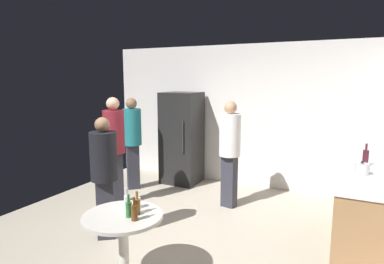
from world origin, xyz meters
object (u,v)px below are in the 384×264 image
(foreground_table, at_px, (123,225))
(kettle, at_px, (362,169))
(person_in_white_shirt, at_px, (230,146))
(person_in_maroon_shirt, at_px, (114,143))
(beer_bottle_clear, at_px, (127,202))
(beer_bottle_brown, at_px, (134,212))
(person_in_teal_shirt, at_px, (132,136))
(person_in_black_shirt, at_px, (104,169))
(beer_bottle_amber, at_px, (137,205))
(refrigerator, at_px, (182,138))
(plastic_cup_white, at_px, (137,203))
(wine_bottle_on_counter, at_px, (366,158))
(beer_bottle_green, at_px, (129,209))

(foreground_table, bearing_deg, kettle, 43.56)
(person_in_white_shirt, xyz_separation_m, person_in_maroon_shirt, (-1.70, -0.76, 0.04))
(foreground_table, height_order, beer_bottle_clear, beer_bottle_clear)
(beer_bottle_brown, relative_size, person_in_teal_shirt, 0.13)
(beer_bottle_brown, distance_m, person_in_black_shirt, 1.26)
(beer_bottle_clear, bearing_deg, person_in_maroon_shirt, 133.02)
(kettle, relative_size, beer_bottle_amber, 1.06)
(refrigerator, relative_size, beer_bottle_amber, 7.83)
(plastic_cup_white, xyz_separation_m, person_in_white_shirt, (0.20, 2.22, 0.22))
(kettle, relative_size, person_in_maroon_shirt, 0.14)
(person_in_teal_shirt, bearing_deg, person_in_black_shirt, -19.28)
(beer_bottle_amber, xyz_separation_m, person_in_maroon_shirt, (-1.59, 1.57, 0.22))
(wine_bottle_on_counter, bearing_deg, person_in_teal_shirt, -179.95)
(person_in_black_shirt, distance_m, person_in_teal_shirt, 1.98)
(refrigerator, height_order, beer_bottle_brown, refrigerator)
(plastic_cup_white, relative_size, person_in_black_shirt, 0.07)
(beer_bottle_clear, relative_size, person_in_maroon_shirt, 0.13)
(beer_bottle_amber, relative_size, person_in_maroon_shirt, 0.13)
(beer_bottle_amber, distance_m, person_in_maroon_shirt, 2.25)
(beer_bottle_brown, xyz_separation_m, person_in_teal_shirt, (-1.90, 2.51, 0.19))
(kettle, bearing_deg, plastic_cup_white, -139.34)
(foreground_table, relative_size, plastic_cup_white, 7.27)
(person_in_black_shirt, xyz_separation_m, person_in_teal_shirt, (-0.88, 1.77, 0.08))
(plastic_cup_white, height_order, person_in_maroon_shirt, person_in_maroon_shirt)
(wine_bottle_on_counter, relative_size, beer_bottle_brown, 1.35)
(beer_bottle_clear, relative_size, person_in_black_shirt, 0.14)
(wine_bottle_on_counter, distance_m, person_in_black_shirt, 3.46)
(foreground_table, distance_m, beer_bottle_amber, 0.24)
(beer_bottle_amber, bearing_deg, beer_bottle_brown, -63.39)
(kettle, distance_m, plastic_cup_white, 2.75)
(person_in_black_shirt, bearing_deg, kettle, 77.79)
(wine_bottle_on_counter, height_order, beer_bottle_green, wine_bottle_on_counter)
(kettle, height_order, wine_bottle_on_counter, wine_bottle_on_counter)
(person_in_teal_shirt, bearing_deg, beer_bottle_amber, -8.09)
(refrigerator, bearing_deg, person_in_white_shirt, -31.43)
(beer_bottle_green, bearing_deg, beer_bottle_amber, 78.35)
(person_in_maroon_shirt, bearing_deg, foreground_table, -13.63)
(foreground_table, distance_m, person_in_maroon_shirt, 2.27)
(kettle, distance_m, beer_bottle_clear, 2.85)
(kettle, height_order, beer_bottle_brown, kettle)
(beer_bottle_brown, height_order, person_in_teal_shirt, person_in_teal_shirt)
(beer_bottle_green, relative_size, plastic_cup_white, 2.09)
(kettle, xyz_separation_m, beer_bottle_clear, (-2.15, -1.87, -0.15))
(refrigerator, distance_m, beer_bottle_brown, 3.52)
(beer_bottle_amber, distance_m, plastic_cup_white, 0.15)
(beer_bottle_green, relative_size, beer_bottle_clear, 1.00)
(beer_bottle_amber, height_order, person_in_black_shirt, person_in_black_shirt)
(beer_bottle_clear, height_order, person_in_teal_shirt, person_in_teal_shirt)
(kettle, xyz_separation_m, beer_bottle_amber, (-1.99, -1.90, -0.15))
(beer_bottle_brown, relative_size, person_in_black_shirt, 0.14)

